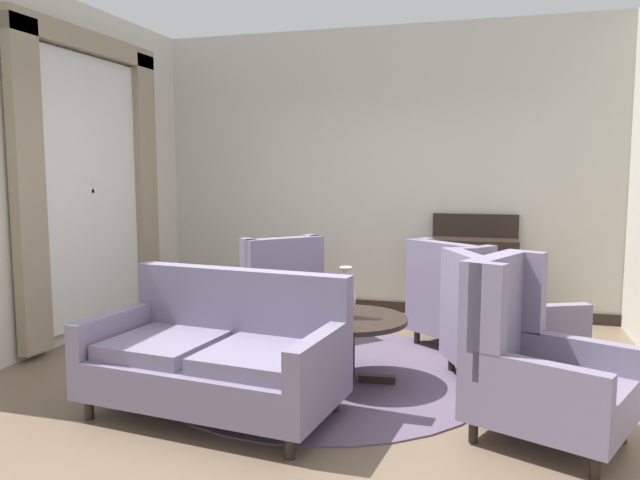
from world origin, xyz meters
TOP-DOWN VIEW (x-y plane):
  - ground at (0.00, 0.00)m, footprint 7.38×7.38m
  - wall_back at (0.00, 2.64)m, footprint 5.38×0.08m
  - wall_left at (-2.61, 0.79)m, footprint 0.08×3.69m
  - baseboard_back at (0.00, 2.58)m, footprint 5.22×0.03m
  - area_rug at (0.00, 0.30)m, footprint 2.66×2.66m
  - window_with_curtains at (-2.51, 0.88)m, footprint 0.12×2.11m
  - coffee_table at (0.23, 0.15)m, footprint 0.89×0.89m
  - porcelain_vase at (0.21, 0.14)m, footprint 0.15×0.15m
  - settee at (-0.47, -0.66)m, footprint 1.73×1.04m
  - armchair_far_left at (1.52, -0.49)m, footprint 1.07×1.00m
  - armchair_beside_settee at (1.04, 1.37)m, footprint 1.20×1.22m
  - armchair_near_sideboard at (-0.80, 1.29)m, footprint 1.14×1.13m
  - armchair_near_window at (1.34, 0.45)m, footprint 1.09×1.07m
  - side_table at (1.43, 0.95)m, footprint 0.52×0.52m
  - sideboard at (1.07, 2.34)m, footprint 0.90×0.43m

SIDE VIEW (x-z plane):
  - ground at x=0.00m, z-range 0.00..0.00m
  - area_rug at x=0.00m, z-range 0.00..0.01m
  - baseboard_back at x=0.00m, z-range 0.00..0.12m
  - settee at x=-0.47m, z-range -0.08..0.85m
  - armchair_beside_settee at x=1.04m, z-range -0.08..0.91m
  - coffee_table at x=0.23m, z-range 0.17..0.68m
  - side_table at x=1.43m, z-range 0.07..0.77m
  - armchair_near_sideboard at x=-0.80m, z-range -0.07..0.92m
  - armchair_near_window at x=1.34m, z-range -0.07..0.93m
  - armchair_far_left at x=1.52m, z-range -0.10..1.00m
  - sideboard at x=1.07m, z-range -0.06..1.09m
  - porcelain_vase at x=0.21m, z-range 0.48..0.87m
  - window_with_curtains at x=-2.51m, z-range 0.14..3.01m
  - wall_back at x=0.00m, z-range 0.00..3.20m
  - wall_left at x=-2.61m, z-range 0.00..3.20m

